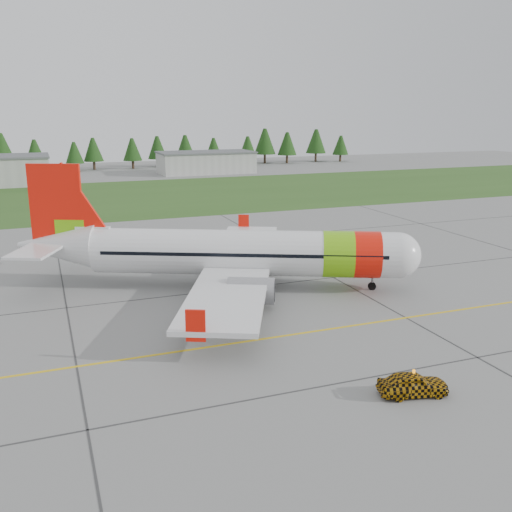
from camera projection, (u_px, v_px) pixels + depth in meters
name	position (u px, v px, depth m)	size (l,w,h in m)	color
ground	(345.00, 382.00, 34.38)	(320.00, 320.00, 0.00)	gray
aircraft	(235.00, 253.00, 52.18)	(35.18, 33.38, 11.28)	silver
follow_me_car	(414.00, 362.00, 32.36)	(1.63, 1.38, 4.04)	#CB8A0B
grass_strip	(132.00, 197.00, 108.65)	(320.00, 50.00, 0.03)	#30561E
taxi_guideline	(291.00, 335.00, 41.62)	(120.00, 0.25, 0.02)	gold
hangar_east	(206.00, 163.00, 149.22)	(24.00, 12.00, 5.20)	#A8A8A3
treeline	(99.00, 151.00, 158.14)	(160.00, 8.00, 10.00)	#1C3F14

